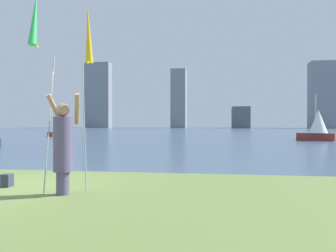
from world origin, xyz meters
The scene contains 11 objects.
ground centered at (0.00, 50.95, -0.06)m, with size 120.00×138.00×0.12m.
person centered at (1.59, -0.78, 0.99)m, with size 0.74×0.55×2.02m.
kite_flag_left centered at (1.21, -1.14, 3.29)m, with size 0.16×0.98×3.92m.
kite_flag_right centered at (1.96, -0.39, 3.17)m, with size 0.16×0.46×3.86m.
bag centered at (-0.02, -0.19, 0.14)m, with size 0.20×0.21×0.29m.
sailboat_3 centered at (-13.07, 27.29, 0.38)m, with size 1.52×1.53×5.92m.
sailboat_7 centered at (12.56, 22.12, 1.27)m, with size 2.94×1.90×3.78m.
skyline_tower_0 centered at (-32.69, 95.52, 10.10)m, with size 7.79×3.64×20.19m.
skyline_tower_1 centered at (-7.25, 94.50, 8.66)m, with size 4.34×5.86×17.32m.
skyline_tower_2 centered at (10.78, 94.50, 3.07)m, with size 4.98×7.73×6.15m.
skyline_tower_3 centered at (32.67, 92.26, 9.12)m, with size 6.92×5.02×18.24m.
Camera 1 is at (4.67, -7.24, 1.42)m, focal length 36.80 mm.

